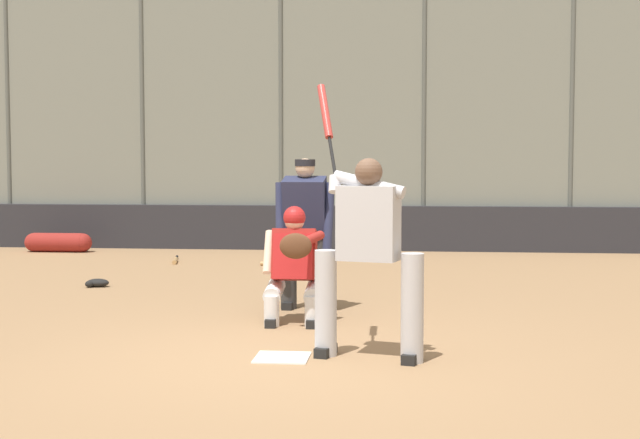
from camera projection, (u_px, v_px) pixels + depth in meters
ground_plane at (282, 358)px, 7.13m from camera, size 160.00×160.00×0.00m
home_plate_marker at (282, 357)px, 7.13m from camera, size 0.43×0.43×0.01m
backstop_fence at (352, 105)px, 15.60m from camera, size 17.68×0.08×4.93m
padding_wall at (351, 228)px, 15.65m from camera, size 17.25×0.18×0.78m
bleachers_beyond at (369, 208)px, 18.55m from camera, size 12.32×3.05×1.80m
batter_at_plate at (367, 250)px, 7.06m from camera, size 0.91×0.85×2.23m
catcher_behind_plate at (294, 263)px, 8.60m from camera, size 0.60×0.70×1.14m
umpire_home at (305, 229)px, 9.39m from camera, size 0.65×0.41×1.60m
spare_bat_near_backstop at (281, 264)px, 13.30m from camera, size 0.86×0.20×0.07m
spare_bat_by_padding at (175, 260)px, 13.82m from camera, size 0.23×0.86×0.07m
fielding_glove_on_dirt at (97, 283)px, 11.13m from camera, size 0.29×0.22×0.10m
equipment_bag_dugout_side at (58, 242)px, 15.38m from camera, size 1.19×0.33×0.33m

